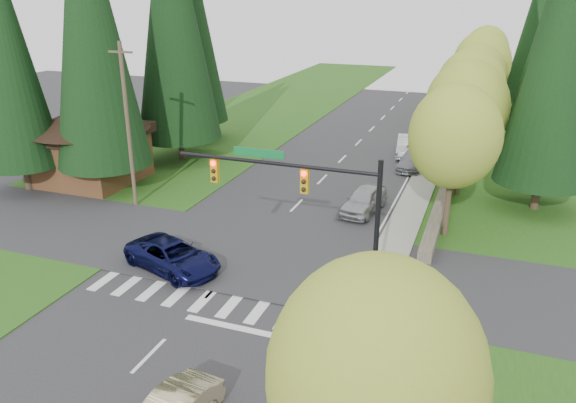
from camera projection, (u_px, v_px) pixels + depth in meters
The scene contains 32 objects.
ground at pixel (164, 341), 21.73m from camera, with size 120.00×120.00×0.00m, color #28282B.
grass_east at pixel (516, 207), 35.05m from camera, with size 14.00×110.00×0.06m, color #235316.
grass_west at pixel (158, 164), 43.47m from camera, with size 14.00×110.00×0.06m, color #235316.
cross_street at pixel (248, 255), 28.75m from camera, with size 120.00×8.00×0.10m, color #28282B.
sidewalk_east at pixel (422, 185), 38.77m from camera, with size 1.80×80.00×0.13m, color gray.
curb_east at pixel (410, 184), 39.04m from camera, with size 0.20×80.00×0.13m, color gray.
stone_wall_north at pixel (457, 154), 45.13m from camera, with size 0.70×40.00×0.70m, color #4C4438.
traffic_signal at pixel (309, 196), 22.49m from camera, with size 8.70×0.37×6.80m.
brown_building at pixel (89, 138), 38.63m from camera, with size 8.40×8.40×5.40m.
utility_pole at pixel (128, 125), 33.51m from camera, with size 1.60×0.24×10.00m.
decid_tree_0 at pixel (455, 137), 29.04m from camera, with size 4.80×4.80×8.37m.
decid_tree_1 at pixel (466, 108), 35.08m from camera, with size 5.20×5.20×8.80m.
decid_tree_2 at pixel (470, 88), 41.23m from camera, with size 5.00×5.00×8.82m.
decid_tree_3 at pixel (476, 79), 47.43m from camera, with size 5.00×5.00×8.55m.
decid_tree_4 at pixel (482, 64), 53.40m from camera, with size 5.40×5.40×9.18m.
decid_tree_5 at pixel (482, 61), 59.79m from camera, with size 4.80×4.80×8.30m.
decid_tree_6 at pixel (486, 52), 65.78m from camera, with size 5.20×5.20×8.86m.
decid_tree_south at pixel (376, 376), 11.59m from camera, with size 4.60×4.60×7.92m.
conifer_w_a at pixel (90, 23), 34.39m from camera, with size 6.12×6.12×19.80m.
conifer_w_b at pixel (94, 34), 39.23m from camera, with size 5.44×5.44×17.80m.
conifer_w_c at pixel (172, 10), 40.91m from camera, with size 6.46×6.46×20.80m.
conifer_w_d at pixel (5, 49), 34.79m from camera, with size 5.10×5.10×16.80m.
conifer_w_e at pixel (190, 20), 47.17m from camera, with size 5.78×5.78×18.80m.
conifer_e_a at pixel (561, 46), 31.26m from camera, with size 5.44×5.44×17.80m.
conifer_e_b at pixel (563, 17), 42.86m from camera, with size 6.12×6.12×19.80m.
conifer_e_c at pixel (537, 26), 55.99m from camera, with size 5.10×5.10×16.80m.
suv_navy at pixel (173, 256), 27.02m from camera, with size 2.38×5.17×1.44m, color #0B0D37.
parked_car_a at pixel (364, 200), 34.05m from camera, with size 1.79×4.46×1.52m, color #A2A3A7.
parked_car_b at pixel (412, 161), 42.32m from camera, with size 1.78×4.38×1.27m, color slate.
parked_car_c at pixel (408, 146), 45.62m from camera, with size 1.70×4.86×1.60m, color silver.
parked_car_d at pixel (428, 125), 52.85m from camera, with size 1.78×4.41×1.50m, color silver.
parked_car_e at pixel (443, 104), 62.36m from camera, with size 2.16×5.32×1.54m, color #B3B4B8.
Camera 1 is at (10.91, -15.58, 12.76)m, focal length 35.00 mm.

